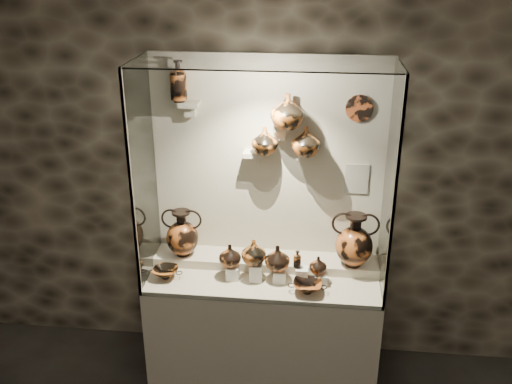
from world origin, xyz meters
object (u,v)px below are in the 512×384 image
at_px(ovoid_vase_a, 265,141).
at_px(ovoid_vase_b, 287,111).
at_px(kylix_left, 166,272).
at_px(jug_a, 230,255).
at_px(amphora_left, 182,233).
at_px(kylix_right, 307,286).
at_px(amphora_right, 354,240).
at_px(jug_c, 277,258).
at_px(jug_b, 254,252).
at_px(lekythos_tall, 178,79).
at_px(lekythos_small, 297,258).
at_px(jug_e, 318,265).
at_px(ovoid_vase_c, 306,141).

xyz_separation_m(ovoid_vase_a, ovoid_vase_b, (0.16, -0.02, 0.22)).
bearing_deg(kylix_left, jug_a, -2.31).
distance_m(amphora_left, jug_a, 0.43).
height_order(amphora_left, kylix_right, amphora_left).
xyz_separation_m(amphora_right, jug_c, (-0.55, -0.16, -0.09)).
bearing_deg(kylix_left, jug_b, -4.10).
relative_size(jug_b, lekythos_tall, 0.58).
height_order(amphora_left, kylix_left, amphora_left).
height_order(jug_a, ovoid_vase_a, ovoid_vase_a).
bearing_deg(lekythos_tall, lekythos_small, -19.78).
distance_m(amphora_right, kylix_right, 0.50).
height_order(kylix_left, ovoid_vase_b, ovoid_vase_b).
distance_m(jug_a, kylix_left, 0.49).
bearing_deg(jug_c, jug_e, 15.96).
height_order(kylix_left, ovoid_vase_a, ovoid_vase_a).
bearing_deg(jug_e, lekythos_small, -178.68).
height_order(jug_a, kylix_right, jug_a).
height_order(jug_e, kylix_right, jug_e).
relative_size(amphora_left, kylix_left, 1.53).
distance_m(kylix_left, ovoid_vase_a, 1.20).
bearing_deg(ovoid_vase_a, ovoid_vase_b, 6.41).
bearing_deg(amphora_right, ovoid_vase_c, 170.34).
relative_size(jug_a, jug_e, 1.29).
distance_m(amphora_right, ovoid_vase_c, 0.81).
bearing_deg(amphora_left, lekythos_small, -18.95).
xyz_separation_m(lekythos_small, ovoid_vase_a, (-0.26, 0.24, 0.79)).
bearing_deg(kylix_right, jug_c, 126.46).
bearing_deg(jug_a, jug_b, -12.99).
xyz_separation_m(kylix_left, kylix_right, (1.04, -0.08, 0.00)).
bearing_deg(lekythos_small, jug_a, -163.82).
distance_m(jug_b, ovoid_vase_b, 1.03).
bearing_deg(jug_e, ovoid_vase_c, 116.83).
distance_m(lekythos_small, kylix_right, 0.21).
relative_size(kylix_left, ovoid_vase_b, 0.99).
bearing_deg(lekythos_tall, ovoid_vase_c, -4.78).
distance_m(kylix_right, ovoid_vase_c, 1.01).
bearing_deg(ovoid_vase_b, ovoid_vase_a, 162.59).
distance_m(amphora_left, jug_b, 0.59).
height_order(kylix_left, lekythos_tall, lekythos_tall).
xyz_separation_m(lekythos_small, lekythos_tall, (-0.86, 0.27, 1.20)).
bearing_deg(ovoid_vase_c, jug_b, -142.17).
distance_m(jug_c, ovoid_vase_a, 0.84).
xyz_separation_m(jug_a, ovoid_vase_c, (0.51, 0.23, 0.81)).
xyz_separation_m(jug_e, lekythos_tall, (-1.01, 0.26, 1.25)).
bearing_deg(kylix_left, amphora_left, 62.00).
bearing_deg(amphora_right, kylix_left, -171.04).
relative_size(jug_c, ovoid_vase_b, 0.78).
relative_size(jug_e, kylix_left, 0.55).
xyz_separation_m(jug_b, lekythos_small, (0.31, -0.01, -0.03)).
bearing_deg(kylix_right, ovoid_vase_c, 76.65).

